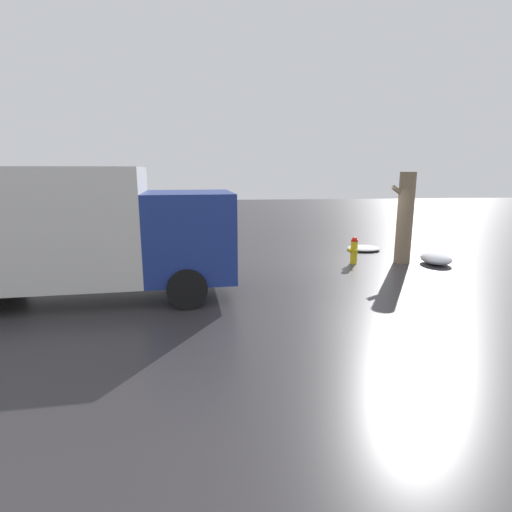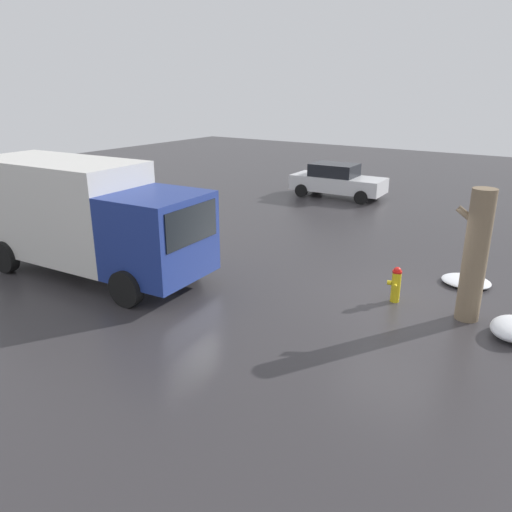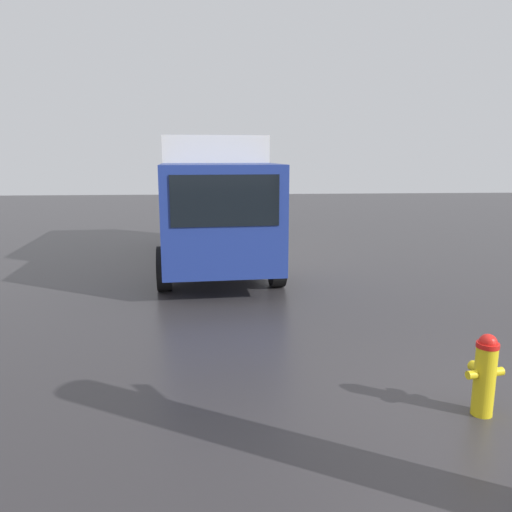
# 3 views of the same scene
# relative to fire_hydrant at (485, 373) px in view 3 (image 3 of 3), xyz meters

# --- Properties ---
(ground_plane) EXTENTS (60.00, 60.00, 0.00)m
(ground_plane) POSITION_rel_fire_hydrant_xyz_m (-0.00, -0.00, -0.46)
(ground_plane) COLOR #333033
(fire_hydrant) EXTENTS (0.33, 0.43, 0.89)m
(fire_hydrant) POSITION_rel_fire_hydrant_xyz_m (0.00, 0.00, 0.00)
(fire_hydrant) COLOR yellow
(fire_hydrant) RESTS_ON ground_plane
(delivery_truck) EXTENTS (7.10, 2.96, 3.10)m
(delivery_truck) POSITION_rel_fire_hydrant_xyz_m (7.76, 2.89, 1.22)
(delivery_truck) COLOR navy
(delivery_truck) RESTS_ON ground_plane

